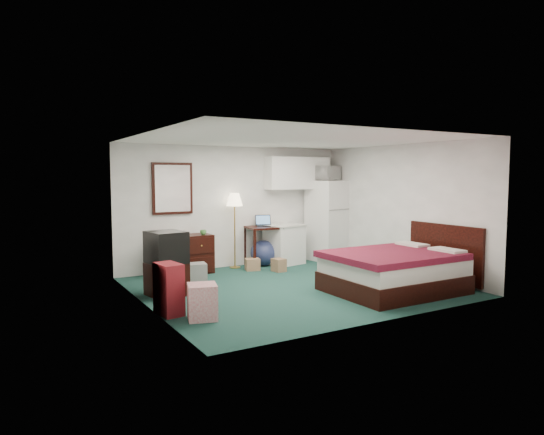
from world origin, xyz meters
TOP-DOWN VIEW (x-y plane):
  - floor at (0.00, 0.00)m, footprint 5.00×4.50m
  - ceiling at (0.00, 0.00)m, footprint 5.00×4.50m
  - walls at (0.00, 0.00)m, footprint 5.01×4.51m
  - mirror at (-1.35, 2.22)m, footprint 0.80×0.06m
  - upper_cabinets at (1.45, 2.08)m, footprint 1.50×0.35m
  - headboard at (2.46, -1.12)m, footprint 0.06×1.56m
  - dresser at (-1.24, 1.98)m, footprint 1.11×0.51m
  - floor_lamp at (-0.10, 2.05)m, footprint 0.42×0.42m
  - desk at (0.50, 1.93)m, footprint 0.74×0.74m
  - exercise_ball at (0.52, 1.96)m, footprint 0.67×0.67m
  - kitchen_counter at (1.01, 1.90)m, footprint 0.85×0.72m
  - fridge at (2.13, 1.88)m, footprint 0.86×0.86m
  - bed at (1.24, -1.12)m, footprint 2.03×1.59m
  - tv_stand at (-2.04, 0.52)m, footprint 0.63×0.67m
  - suitcase at (-2.35, -0.54)m, footprint 0.33×0.47m
  - retail_box at (-2.04, -0.98)m, footprint 0.47×0.47m
  - file_bin at (-1.25, 1.39)m, footprint 0.48×0.40m
  - cardboard_box_a at (0.09, 1.64)m, footprint 0.34×0.31m
  - cardboard_box_b at (0.49, 1.27)m, footprint 0.24×0.27m
  - laptop at (0.54, 1.95)m, footprint 0.39×0.35m
  - crt_tv at (-2.04, 0.53)m, footprint 0.63×0.66m
  - microwave at (2.12, 1.89)m, footprint 0.67×0.53m
  - book_a at (-1.52, 1.91)m, footprint 0.18×0.02m
  - book_b at (-1.30, 2.06)m, footprint 0.17×0.07m
  - mug at (-0.87, 1.86)m, footprint 0.14×0.11m

SIDE VIEW (x-z plane):
  - floor at x=0.00m, z-range -0.01..0.01m
  - cardboard_box_a at x=0.09m, z-range 0.00..0.24m
  - cardboard_box_b at x=0.49m, z-range 0.00..0.25m
  - file_bin at x=-1.25m, z-range 0.00..0.30m
  - retail_box at x=-2.04m, z-range 0.00..0.47m
  - tv_stand at x=-2.04m, z-range 0.00..0.52m
  - exercise_ball at x=0.52m, z-range 0.00..0.54m
  - bed at x=1.24m, z-range 0.00..0.65m
  - suitcase at x=-2.35m, z-range 0.00..0.71m
  - dresser at x=-1.24m, z-range 0.00..0.75m
  - kitchen_counter at x=1.01m, z-range 0.00..0.82m
  - desk at x=0.50m, z-range 0.00..0.84m
  - headboard at x=2.46m, z-range 0.05..1.05m
  - crt_tv at x=-2.04m, z-range 0.52..1.02m
  - floor_lamp at x=-0.10m, z-range 0.00..1.54m
  - mug at x=-0.87m, z-range 0.75..0.88m
  - book_b at x=-1.30m, z-range 0.75..0.99m
  - book_a at x=-1.52m, z-range 0.75..1.00m
  - fridge at x=2.13m, z-range 0.00..1.79m
  - laptop at x=0.54m, z-range 0.84..1.06m
  - walls at x=0.00m, z-range 0.00..2.50m
  - mirror at x=-1.35m, z-range 1.15..2.15m
  - upper_cabinets at x=1.45m, z-range 1.60..2.30m
  - microwave at x=2.12m, z-range 1.79..2.19m
  - ceiling at x=0.00m, z-range 2.50..2.50m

